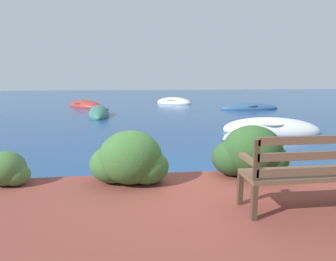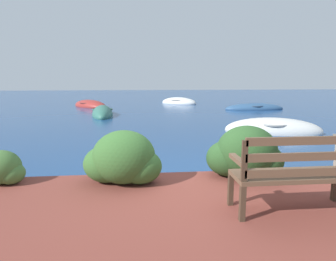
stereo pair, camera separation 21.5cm
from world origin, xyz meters
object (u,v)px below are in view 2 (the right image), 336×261
object	(u,v)px
rowboat_mid	(103,114)
mooring_buoy	(231,141)
rowboat_far	(254,109)
park_bench	(296,172)
rowboat_outer	(90,106)
rowboat_nearest	(273,131)
rowboat_distant	(179,103)

from	to	relation	value
rowboat_mid	mooring_buoy	size ratio (longest dim) A/B	7.02
mooring_buoy	rowboat_far	bearing A→B (deg)	64.80
park_bench	rowboat_mid	bearing A→B (deg)	114.28
rowboat_mid	park_bench	bearing A→B (deg)	-168.69
rowboat_mid	rowboat_outer	size ratio (longest dim) A/B	1.08
rowboat_nearest	mooring_buoy	distance (m)	2.37
rowboat_mid	rowboat_outer	distance (m)	4.59
rowboat_outer	rowboat_distant	world-z (taller)	rowboat_distant
rowboat_far	rowboat_outer	bearing A→B (deg)	-15.43
rowboat_outer	rowboat_distant	distance (m)	6.02
rowboat_nearest	rowboat_distant	size ratio (longest dim) A/B	1.15
rowboat_nearest	rowboat_outer	world-z (taller)	rowboat_nearest
rowboat_far	rowboat_outer	world-z (taller)	rowboat_outer
rowboat_mid	rowboat_distant	size ratio (longest dim) A/B	1.20
rowboat_far	rowboat_distant	world-z (taller)	rowboat_distant
park_bench	rowboat_mid	size ratio (longest dim) A/B	0.42
rowboat_far	rowboat_nearest	bearing A→B (deg)	72.66
park_bench	rowboat_outer	distance (m)	16.47
park_bench	rowboat_far	bearing A→B (deg)	77.39
park_bench	rowboat_outer	bearing A→B (deg)	113.94
rowboat_far	rowboat_distant	distance (m)	5.69
rowboat_far	rowboat_mid	bearing A→B (deg)	12.33
rowboat_nearest	rowboat_far	distance (m)	7.44
park_bench	rowboat_outer	xyz separation A→B (m)	(-4.75, 15.76, -0.64)
park_bench	mooring_buoy	xyz separation A→B (m)	(0.70, 4.60, -0.63)
rowboat_nearest	rowboat_distant	bearing A→B (deg)	-65.03
rowboat_outer	rowboat_nearest	bearing A→B (deg)	-1.42
rowboat_distant	mooring_buoy	size ratio (longest dim) A/B	5.84
rowboat_distant	rowboat_outer	bearing A→B (deg)	53.52
park_bench	rowboat_mid	xyz separation A→B (m)	(-3.49, 11.35, -0.64)
park_bench	mooring_buoy	bearing A→B (deg)	88.49
rowboat_mid	mooring_buoy	distance (m)	7.94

